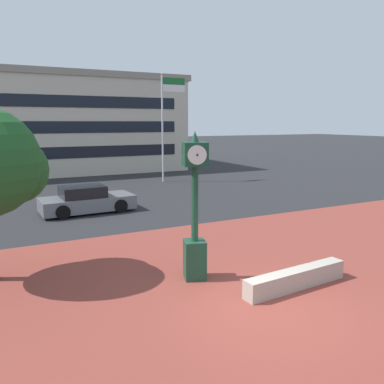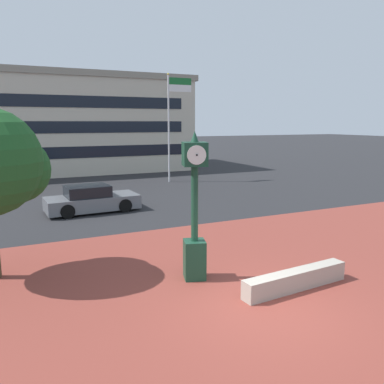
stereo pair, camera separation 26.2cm
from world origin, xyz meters
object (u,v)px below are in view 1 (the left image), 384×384
(street_clock, at_px, (195,214))
(civic_building, at_px, (20,124))
(flagpole_primary, at_px, (165,117))
(car_street_mid, at_px, (86,200))

(street_clock, xyz_separation_m, civic_building, (-2.55, 27.71, 2.29))
(street_clock, height_order, civic_building, civic_building)
(flagpole_primary, bearing_deg, car_street_mid, -134.53)
(street_clock, bearing_deg, flagpole_primary, 86.16)
(car_street_mid, bearing_deg, civic_building, -177.92)
(street_clock, distance_m, civic_building, 27.92)
(car_street_mid, relative_size, flagpole_primary, 0.58)
(street_clock, distance_m, flagpole_primary, 18.13)
(street_clock, height_order, flagpole_primary, flagpole_primary)
(civic_building, bearing_deg, car_street_mid, -84.99)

